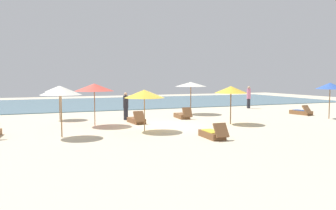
{
  "coord_description": "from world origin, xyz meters",
  "views": [
    {
      "loc": [
        -6.66,
        -16.94,
        2.62
      ],
      "look_at": [
        0.32,
        0.17,
        1.1
      ],
      "focal_mm": 36.93,
      "sensor_mm": 36.0,
      "label": 1
    }
  ],
  "objects_px": {
    "umbrella_1": "(144,94)",
    "lounger_4": "(301,112)",
    "umbrella_0": "(330,86)",
    "umbrella_2": "(231,90)",
    "person_1": "(249,97)",
    "lounger_2": "(213,134)",
    "umbrella_4": "(191,84)",
    "umbrella_3": "(59,89)",
    "umbrella_5": "(94,87)",
    "lounger_0": "(137,120)",
    "lounger_1": "(182,116)",
    "person_0": "(126,106)",
    "umbrella_6": "(61,91)"
  },
  "relations": [
    {
      "from": "umbrella_1",
      "to": "lounger_4",
      "type": "relative_size",
      "value": 1.14
    },
    {
      "from": "umbrella_0",
      "to": "umbrella_2",
      "type": "distance_m",
      "value": 7.02
    },
    {
      "from": "person_1",
      "to": "lounger_2",
      "type": "bearing_deg",
      "value": -131.06
    },
    {
      "from": "umbrella_0",
      "to": "umbrella_4",
      "type": "relative_size",
      "value": 1.0
    },
    {
      "from": "umbrella_3",
      "to": "umbrella_5",
      "type": "relative_size",
      "value": 0.91
    },
    {
      "from": "umbrella_1",
      "to": "lounger_0",
      "type": "xyz_separation_m",
      "value": [
        0.5,
        2.96,
        -1.63
      ]
    },
    {
      "from": "lounger_1",
      "to": "person_0",
      "type": "bearing_deg",
      "value": 171.33
    },
    {
      "from": "umbrella_6",
      "to": "lounger_0",
      "type": "xyz_separation_m",
      "value": [
        4.34,
        3.17,
        -1.85
      ]
    },
    {
      "from": "lounger_0",
      "to": "lounger_4",
      "type": "height_order",
      "value": "lounger_0"
    },
    {
      "from": "umbrella_4",
      "to": "umbrella_5",
      "type": "distance_m",
      "value": 8.06
    },
    {
      "from": "umbrella_0",
      "to": "person_0",
      "type": "bearing_deg",
      "value": 160.53
    },
    {
      "from": "umbrella_6",
      "to": "umbrella_2",
      "type": "bearing_deg",
      "value": 5.39
    },
    {
      "from": "lounger_1",
      "to": "person_1",
      "type": "bearing_deg",
      "value": 27.86
    },
    {
      "from": "umbrella_6",
      "to": "lounger_2",
      "type": "relative_size",
      "value": 1.31
    },
    {
      "from": "umbrella_0",
      "to": "lounger_0",
      "type": "distance_m",
      "value": 12.16
    },
    {
      "from": "umbrella_4",
      "to": "person_0",
      "type": "distance_m",
      "value": 5.48
    },
    {
      "from": "umbrella_3",
      "to": "lounger_2",
      "type": "height_order",
      "value": "umbrella_3"
    },
    {
      "from": "umbrella_2",
      "to": "lounger_2",
      "type": "height_order",
      "value": "umbrella_2"
    },
    {
      "from": "umbrella_4",
      "to": "lounger_4",
      "type": "distance_m",
      "value": 7.88
    },
    {
      "from": "lounger_2",
      "to": "lounger_4",
      "type": "xyz_separation_m",
      "value": [
        10.26,
        5.74,
        -0.0
      ]
    },
    {
      "from": "person_0",
      "to": "person_1",
      "type": "relative_size",
      "value": 0.91
    },
    {
      "from": "umbrella_6",
      "to": "umbrella_0",
      "type": "bearing_deg",
      "value": 2.15
    },
    {
      "from": "umbrella_3",
      "to": "umbrella_4",
      "type": "relative_size",
      "value": 0.92
    },
    {
      "from": "umbrella_4",
      "to": "person_1",
      "type": "bearing_deg",
      "value": 18.58
    },
    {
      "from": "umbrella_3",
      "to": "lounger_2",
      "type": "distance_m",
      "value": 10.73
    },
    {
      "from": "umbrella_2",
      "to": "lounger_0",
      "type": "distance_m",
      "value": 5.54
    },
    {
      "from": "umbrella_3",
      "to": "lounger_4",
      "type": "relative_size",
      "value": 1.17
    },
    {
      "from": "umbrella_4",
      "to": "person_0",
      "type": "relative_size",
      "value": 1.34
    },
    {
      "from": "umbrella_1",
      "to": "person_0",
      "type": "distance_m",
      "value": 4.71
    },
    {
      "from": "umbrella_5",
      "to": "lounger_0",
      "type": "height_order",
      "value": "umbrella_5"
    },
    {
      "from": "lounger_0",
      "to": "umbrella_4",
      "type": "bearing_deg",
      "value": 32.74
    },
    {
      "from": "umbrella_1",
      "to": "umbrella_4",
      "type": "height_order",
      "value": "umbrella_4"
    },
    {
      "from": "lounger_4",
      "to": "umbrella_2",
      "type": "bearing_deg",
      "value": -162.72
    },
    {
      "from": "umbrella_2",
      "to": "umbrella_3",
      "type": "distance_m",
      "value": 10.23
    },
    {
      "from": "umbrella_5",
      "to": "umbrella_3",
      "type": "bearing_deg",
      "value": 113.52
    },
    {
      "from": "lounger_4",
      "to": "person_0",
      "type": "bearing_deg",
      "value": 171.78
    },
    {
      "from": "umbrella_0",
      "to": "umbrella_6",
      "type": "distance_m",
      "value": 16.08
    },
    {
      "from": "umbrella_5",
      "to": "lounger_2",
      "type": "xyz_separation_m",
      "value": [
        3.97,
        -5.63,
        -1.88
      ]
    },
    {
      "from": "lounger_4",
      "to": "umbrella_1",
      "type": "bearing_deg",
      "value": -166.95
    },
    {
      "from": "lounger_2",
      "to": "lounger_1",
      "type": "bearing_deg",
      "value": 75.92
    },
    {
      "from": "umbrella_2",
      "to": "person_1",
      "type": "distance_m",
      "value": 10.14
    },
    {
      "from": "umbrella_5",
      "to": "umbrella_4",
      "type": "bearing_deg",
      "value": 24.79
    },
    {
      "from": "umbrella_1",
      "to": "umbrella_3",
      "type": "xyz_separation_m",
      "value": [
        -3.37,
        6.19,
        0.08
      ]
    },
    {
      "from": "umbrella_5",
      "to": "person_1",
      "type": "xyz_separation_m",
      "value": [
        13.69,
        5.52,
        -1.12
      ]
    },
    {
      "from": "lounger_4",
      "to": "lounger_2",
      "type": "bearing_deg",
      "value": -150.77
    },
    {
      "from": "person_0",
      "to": "person_1",
      "type": "bearing_deg",
      "value": 17.76
    },
    {
      "from": "lounger_0",
      "to": "lounger_4",
      "type": "relative_size",
      "value": 0.96
    },
    {
      "from": "umbrella_5",
      "to": "lounger_4",
      "type": "xyz_separation_m",
      "value": [
        14.23,
        0.1,
        -1.88
      ]
    },
    {
      "from": "umbrella_0",
      "to": "umbrella_4",
      "type": "bearing_deg",
      "value": 139.76
    },
    {
      "from": "person_0",
      "to": "lounger_4",
      "type": "bearing_deg",
      "value": -8.22
    }
  ]
}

